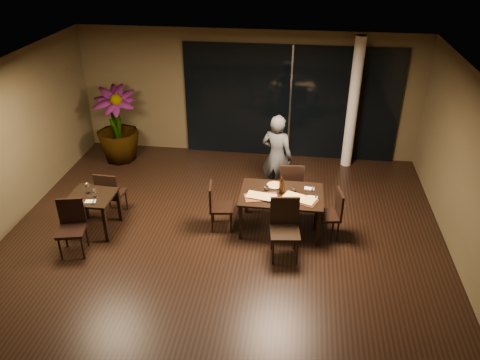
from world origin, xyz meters
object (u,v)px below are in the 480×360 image
(bottle_a, at_px, (281,185))
(chair_side_far, at_px, (110,192))
(chair_main_near, at_px, (285,225))
(bottle_c, at_px, (281,183))
(chair_side_near, at_px, (72,224))
(diner, at_px, (277,157))
(potted_plant, at_px, (117,125))
(chair_main_far, at_px, (291,183))
(main_table, at_px, (281,197))
(chair_main_right, at_px, (332,212))
(bottle_b, at_px, (283,187))
(chair_main_left, at_px, (217,204))
(side_table, at_px, (93,201))

(bottle_a, bearing_deg, chair_side_far, -179.33)
(chair_main_near, relative_size, bottle_c, 3.68)
(bottle_c, bearing_deg, chair_side_near, -159.77)
(diner, relative_size, potted_plant, 1.00)
(chair_main_far, height_order, bottle_a, bottle_a)
(bottle_a, height_order, bottle_c, bottle_a)
(main_table, relative_size, bottle_a, 4.55)
(chair_main_right, bearing_deg, chair_main_near, -62.08)
(chair_main_right, height_order, bottle_b, bottle_b)
(chair_main_near, relative_size, chair_side_far, 1.10)
(chair_main_far, xyz_separation_m, chair_main_near, (-0.05, -1.53, 0.03))
(chair_main_right, xyz_separation_m, bottle_a, (-0.94, 0.14, 0.39))
(chair_side_near, relative_size, potted_plant, 0.55)
(chair_side_near, bearing_deg, chair_main_left, 10.63)
(bottle_b, bearing_deg, side_table, -171.74)
(chair_side_far, height_order, diner, diner)
(chair_main_near, height_order, chair_main_left, chair_main_near)
(chair_main_right, bearing_deg, potted_plant, -126.75)
(bottle_a, xyz_separation_m, bottle_c, (-0.01, 0.13, -0.02))
(chair_side_far, distance_m, bottle_a, 3.28)
(side_table, xyz_separation_m, chair_main_left, (2.23, 0.37, -0.11))
(chair_main_far, distance_m, bottle_c, 0.73)
(chair_side_near, bearing_deg, chair_main_far, 14.69)
(chair_main_far, distance_m, bottle_a, 0.85)
(main_table, relative_size, chair_main_left, 1.64)
(side_table, distance_m, chair_main_near, 3.52)
(chair_main_right, distance_m, bottle_c, 1.06)
(bottle_a, distance_m, bottle_c, 0.13)
(chair_main_near, height_order, chair_main_right, chair_main_near)
(chair_side_far, relative_size, diner, 0.54)
(potted_plant, bearing_deg, chair_main_left, -41.59)
(chair_side_far, height_order, bottle_b, bottle_b)
(main_table, relative_size, potted_plant, 0.84)
(chair_side_near, distance_m, bottle_a, 3.71)
(potted_plant, distance_m, bottle_b, 4.68)
(potted_plant, bearing_deg, bottle_c, -29.42)
(potted_plant, height_order, bottle_b, potted_plant)
(main_table, height_order, bottle_b, bottle_b)
(side_table, xyz_separation_m, chair_main_far, (3.55, 1.27, -0.06))
(main_table, relative_size, chair_side_near, 1.53)
(bottle_c, bearing_deg, chair_main_right, -15.78)
(main_table, distance_m, diner, 1.24)
(main_table, distance_m, chair_main_near, 0.77)
(chair_main_left, xyz_separation_m, chair_main_right, (2.10, 0.00, 0.01))
(diner, bearing_deg, chair_side_near, 54.42)
(chair_main_right, xyz_separation_m, bottle_c, (-0.95, 0.27, 0.37))
(chair_side_near, bearing_deg, bottle_b, 5.06)
(chair_main_far, bearing_deg, chair_main_near, 82.36)
(chair_main_near, relative_size, potted_plant, 0.59)
(diner, bearing_deg, bottle_b, 118.31)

